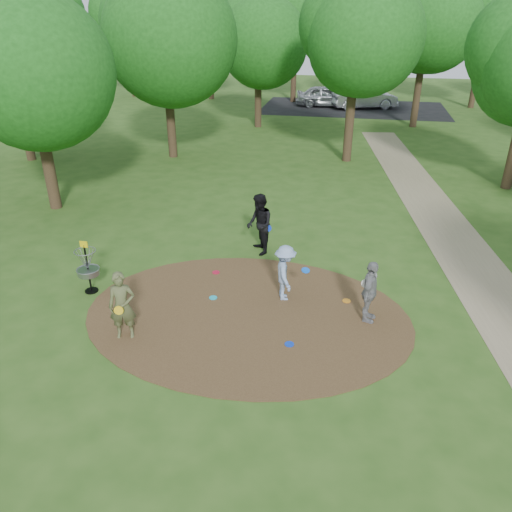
# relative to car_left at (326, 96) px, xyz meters

# --- Properties ---
(ground) EXTENTS (100.00, 100.00, 0.00)m
(ground) POSITION_rel_car_left_xyz_m (0.16, -30.27, -0.79)
(ground) COLOR #2D5119
(ground) RESTS_ON ground
(dirt_clearing) EXTENTS (8.40, 8.40, 0.02)m
(dirt_clearing) POSITION_rel_car_left_xyz_m (0.16, -30.27, -0.78)
(dirt_clearing) COLOR #47301C
(dirt_clearing) RESTS_ON ground
(footpath) EXTENTS (7.55, 39.89, 0.01)m
(footpath) POSITION_rel_car_left_xyz_m (6.66, -28.27, -0.79)
(footpath) COLOR #8C7A5B
(footpath) RESTS_ON ground
(parking_lot) EXTENTS (14.00, 8.00, 0.01)m
(parking_lot) POSITION_rel_car_left_xyz_m (2.16, -0.27, -0.79)
(parking_lot) COLOR black
(parking_lot) RESTS_ON ground
(player_observer_with_disc) EXTENTS (0.72, 0.60, 1.73)m
(player_observer_with_disc) POSITION_rel_car_left_xyz_m (-2.49, -31.76, 0.07)
(player_observer_with_disc) COLOR #535A34
(player_observer_with_disc) RESTS_ON ground
(player_throwing_with_disc) EXTENTS (1.12, 1.14, 1.56)m
(player_throwing_with_disc) POSITION_rel_car_left_xyz_m (0.99, -29.28, -0.01)
(player_throwing_with_disc) COLOR #8BA4CF
(player_throwing_with_disc) RESTS_ON ground
(player_walking_with_disc) EXTENTS (1.07, 1.17, 1.96)m
(player_walking_with_disc) POSITION_rel_car_left_xyz_m (-0.21, -26.65, 0.19)
(player_walking_with_disc) COLOR black
(player_walking_with_disc) RESTS_ON ground
(player_waiting_with_disc) EXTENTS (0.59, 1.03, 1.65)m
(player_waiting_with_disc) POSITION_rel_car_left_xyz_m (3.19, -29.92, 0.03)
(player_waiting_with_disc) COLOR gray
(player_waiting_with_disc) RESTS_ON ground
(disc_ground_cyan) EXTENTS (0.22, 0.22, 0.02)m
(disc_ground_cyan) POSITION_rel_car_left_xyz_m (-0.90, -29.68, -0.77)
(disc_ground_cyan) COLOR #1AB3D0
(disc_ground_cyan) RESTS_ON dirt_clearing
(disc_ground_blue) EXTENTS (0.22, 0.22, 0.02)m
(disc_ground_blue) POSITION_rel_car_left_xyz_m (1.41, -31.34, -0.77)
(disc_ground_blue) COLOR #0C34CD
(disc_ground_blue) RESTS_ON dirt_clearing
(disc_ground_red) EXTENTS (0.22, 0.22, 0.02)m
(disc_ground_red) POSITION_rel_car_left_xyz_m (-1.21, -28.27, -0.77)
(disc_ground_red) COLOR red
(disc_ground_red) RESTS_ON dirt_clearing
(car_left) EXTENTS (4.78, 2.19, 1.59)m
(car_left) POSITION_rel_car_left_xyz_m (0.00, 0.00, 0.00)
(car_left) COLOR #A3A7AA
(car_left) RESTS_ON ground
(car_right) EXTENTS (5.30, 3.34, 1.65)m
(car_right) POSITION_rel_car_left_xyz_m (2.93, -0.31, 0.03)
(car_right) COLOR #9A9BA1
(car_right) RESTS_ON ground
(disc_ground_orange) EXTENTS (0.22, 0.22, 0.02)m
(disc_ground_orange) POSITION_rel_car_left_xyz_m (2.66, -29.13, -0.77)
(disc_ground_orange) COLOR orange
(disc_ground_orange) RESTS_ON dirt_clearing
(disc_golf_basket) EXTENTS (0.63, 0.63, 1.54)m
(disc_golf_basket) POSITION_rel_car_left_xyz_m (-4.34, -29.97, 0.08)
(disc_golf_basket) COLOR black
(disc_golf_basket) RESTS_ON ground
(tree_ring) EXTENTS (37.93, 45.03, 8.77)m
(tree_ring) POSITION_rel_car_left_xyz_m (2.07, -20.77, 4.42)
(tree_ring) COLOR #332316
(tree_ring) RESTS_ON ground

